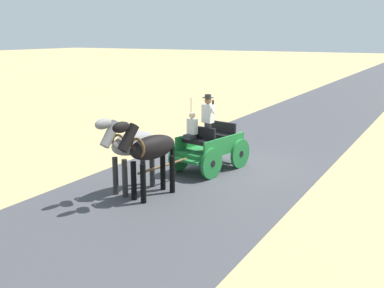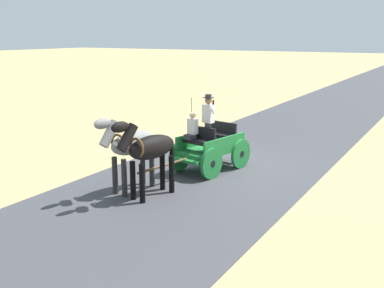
% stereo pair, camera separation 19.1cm
% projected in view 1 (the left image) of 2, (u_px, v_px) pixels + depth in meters
% --- Properties ---
extents(ground_plane, '(200.00, 200.00, 0.00)m').
position_uv_depth(ground_plane, '(225.00, 165.00, 15.54)').
color(ground_plane, tan).
extents(road_surface, '(6.35, 160.00, 0.01)m').
position_uv_depth(road_surface, '(225.00, 165.00, 15.54)').
color(road_surface, '#424247').
rests_on(road_surface, ground).
extents(horse_drawn_carriage, '(1.83, 4.51, 2.50)m').
position_uv_depth(horse_drawn_carriage, '(209.00, 146.00, 14.81)').
color(horse_drawn_carriage, '#1E7233').
rests_on(horse_drawn_carriage, ground).
extents(horse_near_side, '(0.87, 2.15, 2.21)m').
position_uv_depth(horse_near_side, '(150.00, 150.00, 12.20)').
color(horse_near_side, black).
rests_on(horse_near_side, ground).
extents(horse_off_side, '(0.77, 2.15, 2.21)m').
position_uv_depth(horse_off_side, '(131.00, 145.00, 12.66)').
color(horse_off_side, gray).
rests_on(horse_off_side, ground).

